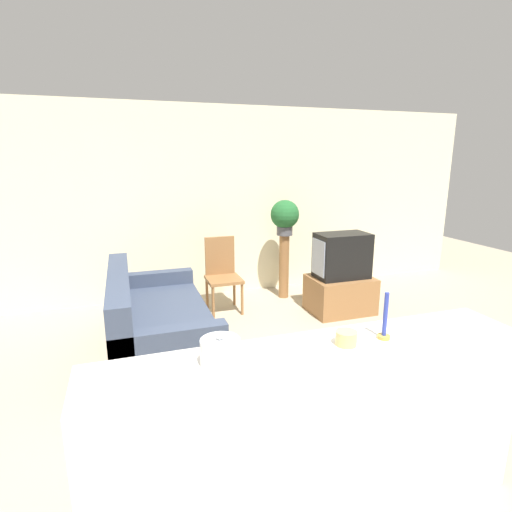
# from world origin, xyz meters

# --- Properties ---
(ground_plane) EXTENTS (14.00, 14.00, 0.00)m
(ground_plane) POSITION_xyz_m (0.00, 0.00, 0.00)
(ground_plane) COLOR tan
(wall_back) EXTENTS (9.00, 0.06, 2.70)m
(wall_back) POSITION_xyz_m (0.00, 3.43, 1.35)
(wall_back) COLOR beige
(wall_back) RESTS_ON ground_plane
(couch) EXTENTS (0.96, 1.90, 0.88)m
(couch) POSITION_xyz_m (-0.68, 1.73, 0.31)
(couch) COLOR #384256
(couch) RESTS_ON ground_plane
(tv_stand) EXTENTS (0.80, 0.60, 0.47)m
(tv_stand) POSITION_xyz_m (1.71, 2.17, 0.24)
(tv_stand) COLOR olive
(tv_stand) RESTS_ON ground_plane
(television) EXTENTS (0.68, 0.40, 0.58)m
(television) POSITION_xyz_m (1.70, 2.17, 0.76)
(television) COLOR black
(television) RESTS_ON tv_stand
(wooden_chair) EXTENTS (0.44, 0.44, 0.97)m
(wooden_chair) POSITION_xyz_m (0.26, 2.74, 0.53)
(wooden_chair) COLOR olive
(wooden_chair) RESTS_ON ground_plane
(plant_stand) EXTENTS (0.14, 0.14, 0.92)m
(plant_stand) POSITION_xyz_m (1.22, 2.93, 0.46)
(plant_stand) COLOR olive
(plant_stand) RESTS_ON ground_plane
(potted_plant) EXTENTS (0.40, 0.40, 0.49)m
(potted_plant) POSITION_xyz_m (1.22, 2.93, 1.20)
(potted_plant) COLOR #4C4C51
(potted_plant) RESTS_ON plant_stand
(foreground_counter) EXTENTS (2.40, 0.44, 1.00)m
(foreground_counter) POSITION_xyz_m (0.00, -0.50, 0.50)
(foreground_counter) COLOR silver
(foreground_counter) RESTS_ON ground_plane
(decorative_bowl) EXTENTS (0.19, 0.19, 0.18)m
(decorative_bowl) POSITION_xyz_m (-0.53, -0.50, 1.07)
(decorative_bowl) COLOR silver
(decorative_bowl) RESTS_ON foreground_counter
(candle_jar) EXTENTS (0.11, 0.11, 0.08)m
(candle_jar) POSITION_xyz_m (0.16, -0.50, 1.04)
(candle_jar) COLOR tan
(candle_jar) RESTS_ON foreground_counter
(candlestick) EXTENTS (0.07, 0.07, 0.27)m
(candlestick) POSITION_xyz_m (0.40, -0.50, 1.09)
(candlestick) COLOR #B7933D
(candlestick) RESTS_ON foreground_counter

